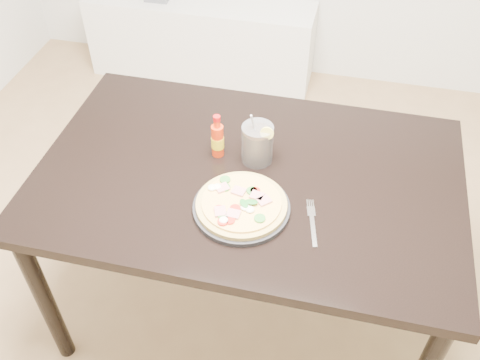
% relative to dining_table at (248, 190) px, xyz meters
% --- Properties ---
extents(dining_table, '(1.40, 0.90, 0.75)m').
position_rel_dining_table_xyz_m(dining_table, '(0.00, 0.00, 0.00)').
color(dining_table, black).
rests_on(dining_table, ground).
extents(plate, '(0.30, 0.30, 0.02)m').
position_rel_dining_table_xyz_m(plate, '(0.02, -0.17, 0.09)').
color(plate, black).
rests_on(plate, dining_table).
extents(pizza, '(0.28, 0.28, 0.03)m').
position_rel_dining_table_xyz_m(pizza, '(0.01, -0.17, 0.11)').
color(pizza, tan).
rests_on(pizza, plate).
extents(hot_sauce_bottle, '(0.05, 0.05, 0.16)m').
position_rel_dining_table_xyz_m(hot_sauce_bottle, '(-0.12, 0.07, 0.15)').
color(hot_sauce_bottle, red).
rests_on(hot_sauce_bottle, dining_table).
extents(cola_cup, '(0.11, 0.11, 0.20)m').
position_rel_dining_table_xyz_m(cola_cup, '(0.01, 0.07, 0.15)').
color(cola_cup, black).
rests_on(cola_cup, dining_table).
extents(fork, '(0.06, 0.19, 0.00)m').
position_rel_dining_table_xyz_m(fork, '(0.23, -0.17, 0.09)').
color(fork, silver).
rests_on(fork, dining_table).
extents(media_console, '(1.40, 0.34, 0.50)m').
position_rel_dining_table_xyz_m(media_console, '(-0.66, 1.64, -0.42)').
color(media_console, white).
rests_on(media_console, ground).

